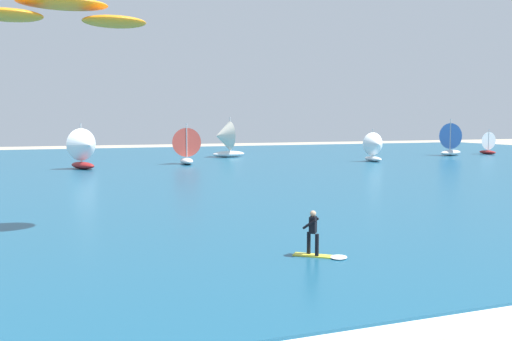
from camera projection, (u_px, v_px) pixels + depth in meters
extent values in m
cube|color=navy|center=(119.00, 170.00, 55.27)|extent=(160.00, 90.00, 0.10)
cube|color=yellow|center=(313.00, 255.00, 20.24)|extent=(1.35, 1.24, 0.05)
cylinder|color=black|center=(317.00, 245.00, 20.03)|extent=(0.14, 0.14, 0.80)
cylinder|color=black|center=(309.00, 243.00, 20.38)|extent=(0.14, 0.14, 0.80)
cube|color=black|center=(313.00, 225.00, 20.14)|extent=(0.40, 0.42, 0.60)
sphere|color=tan|center=(313.00, 214.00, 20.11)|extent=(0.22, 0.22, 0.22)
cylinder|color=black|center=(309.00, 224.00, 19.96)|extent=(0.44, 0.39, 0.39)
cylinder|color=black|center=(312.00, 222.00, 20.37)|extent=(0.44, 0.39, 0.39)
ellipsoid|color=white|center=(339.00, 257.00, 19.93)|extent=(0.91, 0.92, 0.08)
ellipsoid|color=orange|center=(62.00, 3.00, 23.33)|extent=(3.76, 2.30, 0.43)
ellipsoid|color=orange|center=(8.00, 15.00, 22.60)|extent=(2.77, 2.28, 0.43)
ellipsoid|color=orange|center=(114.00, 22.00, 24.17)|extent=(2.77, 2.28, 0.43)
ellipsoid|color=maroon|center=(83.00, 165.00, 56.29)|extent=(2.84, 4.06, 0.72)
cylinder|color=silver|center=(81.00, 143.00, 56.21)|extent=(0.12, 0.12, 3.86)
cone|color=white|center=(86.00, 145.00, 55.64)|extent=(3.65, 2.91, 3.24)
ellipsoid|color=silver|center=(187.00, 161.00, 62.35)|extent=(1.63, 3.94, 0.72)
cylinder|color=silver|center=(187.00, 141.00, 61.98)|extent=(0.12, 0.12, 3.84)
cone|color=#D84C3F|center=(186.00, 142.00, 62.80)|extent=(3.35, 1.94, 3.23)
ellipsoid|color=white|center=(373.00, 159.00, 66.56)|extent=(1.15, 3.28, 0.61)
cylinder|color=silver|center=(373.00, 143.00, 66.53)|extent=(0.10, 0.10, 3.27)
cone|color=white|center=(376.00, 144.00, 65.88)|extent=(2.75, 1.45, 2.74)
ellipsoid|color=silver|center=(451.00, 153.00, 77.63)|extent=(4.50, 2.64, 0.80)
cylinder|color=silver|center=(450.00, 135.00, 77.28)|extent=(0.13, 0.13, 4.26)
cone|color=#3F72CC|center=(454.00, 136.00, 77.87)|extent=(2.83, 3.96, 3.58)
ellipsoid|color=maroon|center=(488.00, 152.00, 80.67)|extent=(1.09, 3.06, 0.57)
cylinder|color=silver|center=(489.00, 140.00, 80.38)|extent=(0.10, 0.10, 3.05)
cone|color=white|center=(485.00, 141.00, 81.01)|extent=(2.58, 1.37, 2.56)
ellipsoid|color=white|center=(229.00, 154.00, 74.15)|extent=(4.57, 1.83, 0.84)
cylinder|color=silver|center=(230.00, 134.00, 73.99)|extent=(0.14, 0.14, 4.48)
cone|color=silver|center=(223.00, 136.00, 73.61)|extent=(2.20, 3.88, 3.76)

